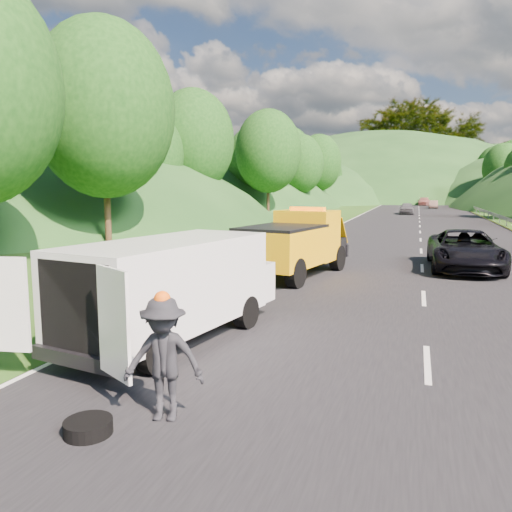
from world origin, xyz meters
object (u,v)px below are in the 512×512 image
(woman, at_px, (198,320))
(worker, at_px, (165,420))
(spare_tire, at_px, (89,435))
(white_van, at_px, (174,284))
(tow_truck, at_px, (295,243))
(suitcase, at_px, (144,305))
(child, at_px, (199,311))
(passing_suv, at_px, (464,270))

(woman, bearing_deg, worker, -153.97)
(worker, xyz_separation_m, spare_tire, (-0.78, -0.73, 0.00))
(worker, bearing_deg, white_van, 102.45)
(woman, height_order, worker, worker)
(white_van, xyz_separation_m, woman, (-0.27, 1.78, -1.28))
(tow_truck, height_order, suitcase, tow_truck)
(tow_truck, height_order, white_van, tow_truck)
(woman, bearing_deg, white_van, -165.15)
(tow_truck, bearing_deg, child, -90.32)
(white_van, distance_m, spare_tire, 4.46)
(woman, height_order, spare_tire, woman)
(tow_truck, height_order, woman, tow_truck)
(worker, xyz_separation_m, passing_suv, (5.32, 15.72, 0.00))
(woman, height_order, passing_suv, passing_suv)
(child, distance_m, spare_tire, 6.94)
(white_van, distance_m, child, 2.96)
(tow_truck, xyz_separation_m, worker, (0.97, -12.24, -1.27))
(tow_truck, distance_m, worker, 12.34)
(tow_truck, distance_m, suitcase, 7.49)
(worker, relative_size, spare_tire, 2.74)
(worker, bearing_deg, spare_tire, -149.32)
(white_van, height_order, spare_tire, white_van)
(suitcase, relative_size, passing_suv, 0.10)
(tow_truck, distance_m, passing_suv, 7.30)
(child, bearing_deg, tow_truck, 88.81)
(white_van, distance_m, worker, 4.03)
(woman, distance_m, spare_tire, 6.08)
(child, xyz_separation_m, worker, (2.21, -6.06, 0.00))
(tow_truck, relative_size, child, 6.44)
(white_van, bearing_deg, suitcase, 145.95)
(spare_tire, distance_m, passing_suv, 17.55)
(worker, relative_size, passing_suv, 0.31)
(tow_truck, height_order, passing_suv, tow_truck)
(white_van, height_order, passing_suv, white_van)
(child, height_order, passing_suv, passing_suv)
(tow_truck, distance_m, child, 6.42)
(woman, relative_size, spare_tire, 2.28)
(white_van, bearing_deg, child, 113.32)
(suitcase, bearing_deg, child, 35.23)
(spare_tire, bearing_deg, tow_truck, 90.83)
(white_van, relative_size, child, 6.81)
(white_van, height_order, child, white_van)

